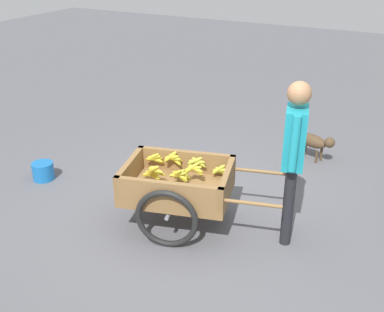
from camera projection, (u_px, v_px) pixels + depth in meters
name	position (u px, v px, depth m)	size (l,w,h in m)	color
ground_plane	(201.00, 214.00, 5.36)	(24.00, 24.00, 0.00)	#56565B
fruit_cart	(178.00, 187.00, 5.02)	(1.79, 1.16, 0.73)	olive
vendor_person	(294.00, 149.00, 4.53)	(0.28, 0.55, 1.66)	black
dog	(315.00, 142.00, 6.52)	(0.64, 0.33, 0.40)	#4C3823
plastic_bucket	(43.00, 171.00, 6.07)	(0.27, 0.27, 0.22)	#1966B2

